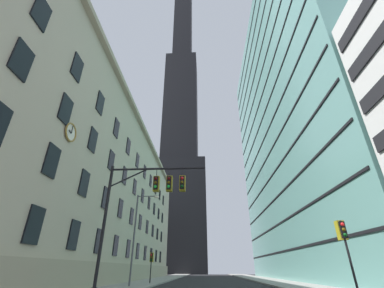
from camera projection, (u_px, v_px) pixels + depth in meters
station_building at (90, 197)px, 39.34m from camera, size 16.31×63.70×23.49m
dark_skyscraper at (181, 131)px, 116.65m from camera, size 22.19×22.19×204.75m
glass_office_midrise at (301, 120)px, 48.91m from camera, size 15.16×52.54×55.37m
traffic_signal_mast at (150, 196)px, 16.61m from camera, size 6.69×0.63×7.96m
traffic_light_near_right at (343, 235)px, 13.99m from camera, size 0.40×0.63×3.95m
traffic_light_far_left at (152, 259)px, 29.86m from camera, size 0.40×0.63×3.22m
street_lamppost at (138, 229)px, 25.97m from camera, size 2.46×0.32×8.77m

